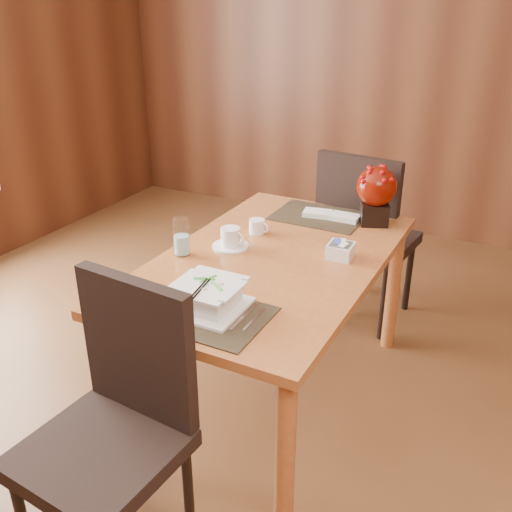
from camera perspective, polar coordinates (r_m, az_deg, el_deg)
The scene contains 15 objects.
ground at distance 2.50m, azimuth -5.06°, elevation -21.30°, with size 6.00×6.00×0.00m, color brown.
back_wall at distance 4.55m, azimuth 15.82°, elevation 19.10°, with size 5.00×0.02×2.80m, color #5A2F1A.
dining_table at distance 2.53m, azimuth 1.58°, elevation -2.08°, with size 0.90×1.50×0.75m.
placemat_near at distance 2.06m, azimuth -5.11°, elevation -5.82°, with size 0.45×0.33×0.01m, color black.
placemat_far at distance 2.95m, azimuth 6.29°, elevation 4.00°, with size 0.45×0.33×0.01m, color black.
soup_setting at distance 2.07m, azimuth -4.80°, elevation -4.10°, with size 0.26×0.26×0.11m.
coffee_cup at distance 2.57m, azimuth -2.58°, elevation 1.71°, with size 0.17×0.17×0.09m.
water_glass at distance 2.50m, azimuth -7.47°, elevation 1.90°, with size 0.07×0.07×0.17m, color silver.
creamer_jug at distance 2.72m, azimuth 0.08°, elevation 2.98°, with size 0.10×0.10×0.07m, color white, non-canonical shape.
sugar_caddy at distance 2.50m, azimuth 8.45°, elevation 0.52°, with size 0.11×0.11×0.06m, color white.
berry_decor at distance 2.85m, azimuth 11.92°, elevation 6.29°, with size 0.20×0.20×0.29m.
napkins_far at distance 2.92m, azimuth 7.71°, elevation 4.03°, with size 0.29×0.10×0.03m, color white, non-canonical shape.
bread_plate at distance 2.20m, azimuth -11.70°, elevation -4.14°, with size 0.14×0.14×0.01m, color white.
near_chair at distance 1.97m, azimuth -13.74°, elevation -15.03°, with size 0.50×0.50×1.00m.
far_chair at distance 3.25m, azimuth 10.69°, elevation 2.54°, with size 0.53×0.53×1.04m.
Camera 1 is at (0.97, -1.43, 1.81)m, focal length 40.00 mm.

